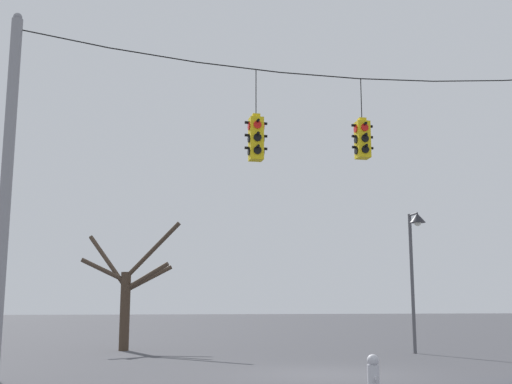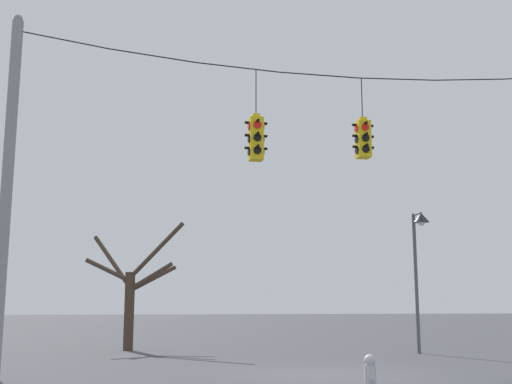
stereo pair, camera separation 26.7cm
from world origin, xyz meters
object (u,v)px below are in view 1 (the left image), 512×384
bare_tree (128,291)px  traffic_light_over_intersection (256,138)px  traffic_light_near_left_pole (362,139)px  street_lamp (415,242)px  utility_pole_left (6,188)px  fire_hydrant (373,375)px

bare_tree → traffic_light_over_intersection: bearing=-72.6°
traffic_light_near_left_pole → street_lamp: 6.88m
street_lamp → bare_tree: bearing=158.1°
bare_tree → utility_pole_left: bearing=-108.4°
utility_pole_left → traffic_light_near_left_pole: (8.75, -0.00, 1.66)m
traffic_light_near_left_pole → fire_hydrant: bearing=-111.2°
utility_pole_left → traffic_light_over_intersection: utility_pole_left is taller
traffic_light_near_left_pole → bare_tree: 11.38m
utility_pole_left → traffic_light_over_intersection: (5.88, -0.00, 1.52)m
bare_tree → fire_hydrant: (4.17, -13.08, -1.78)m
traffic_light_near_left_pole → fire_hydrant: traffic_light_near_left_pole is taller
utility_pole_left → traffic_light_near_left_pole: size_ratio=3.93×
street_lamp → traffic_light_near_left_pole: bearing=-127.3°
traffic_light_over_intersection → utility_pole_left: bearing=180.0°
utility_pole_left → bare_tree: 9.81m
traffic_light_over_intersection → bare_tree: traffic_light_over_intersection is taller
utility_pole_left → street_lamp: 13.74m
street_lamp → fire_hydrant: (-5.51, -9.19, -3.41)m
traffic_light_over_intersection → fire_hydrant: (1.32, -3.99, -5.42)m
bare_tree → fire_hydrant: size_ratio=6.22×
traffic_light_near_left_pole → fire_hydrant: 7.01m
traffic_light_over_intersection → fire_hydrant: bearing=-71.7°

